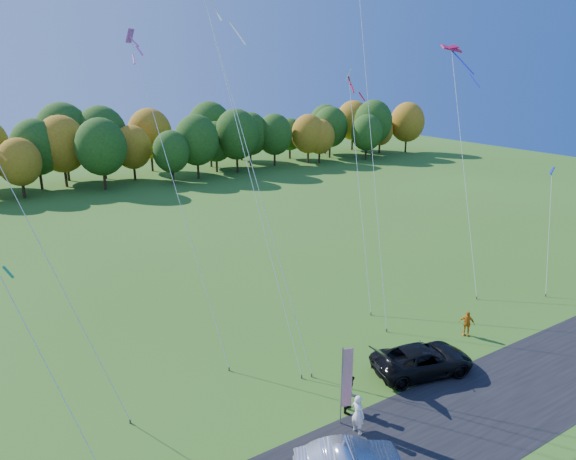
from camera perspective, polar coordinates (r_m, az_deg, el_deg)
ground at (r=26.68m, az=7.24°, el=-17.90°), size 160.00×160.00×0.00m
asphalt_strip at (r=24.40m, az=13.66°, el=-22.18°), size 90.00×6.00×0.01m
tree_line at (r=74.53m, az=-20.59°, el=4.43°), size 116.00×12.00×10.00m
black_suv at (r=28.75m, az=14.74°, el=-13.76°), size 5.87×3.75×1.51m
person_tailgate_a at (r=24.06m, az=7.77°, el=-19.62°), size 0.54×0.74×1.88m
person_tailgate_b at (r=25.29m, az=6.91°, el=-17.53°), size 1.14×1.14×1.86m
person_east at (r=33.09m, az=19.25°, el=-9.77°), size 0.82×0.98×1.57m
feather_flag at (r=23.70m, az=6.45°, el=-15.94°), size 0.50×0.21×3.90m
kite_delta_blue at (r=27.33m, az=-6.36°, el=15.03°), size 4.22×11.87×29.19m
kite_parafoil_orange at (r=35.23m, az=8.45°, el=19.00°), size 7.01×13.27×33.23m
kite_delta_red at (r=27.69m, az=-4.92°, el=8.95°), size 2.38×10.38×21.55m
kite_parafoil_rainbow at (r=40.26m, az=18.91°, el=6.83°), size 6.37×8.87×17.54m
kite_diamond_yellow at (r=24.48m, az=-24.31°, el=-4.80°), size 4.38×5.37×13.97m
kite_diamond_green at (r=23.25m, az=-25.79°, el=-12.30°), size 2.98×4.98×9.30m
kite_diamond_white at (r=35.38m, az=7.92°, el=4.60°), size 3.84×7.79×15.78m
kite_diamond_pink at (r=28.07m, az=-12.02°, el=3.27°), size 2.23×8.17×17.81m
kite_diamond_blue_low at (r=41.21m, az=27.01°, el=-0.16°), size 3.24×3.05×8.90m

